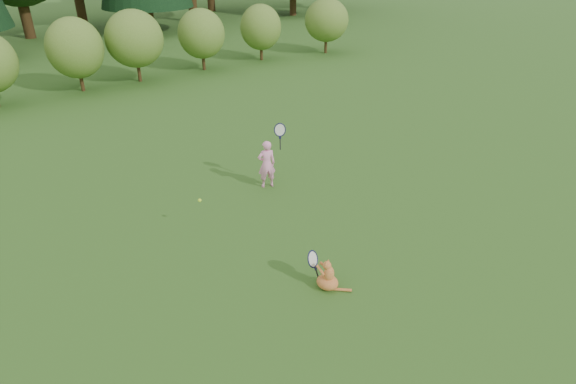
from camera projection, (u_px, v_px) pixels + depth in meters
ground at (306, 241)px, 9.43m from camera, size 100.00×100.00×0.00m
shrub_row at (70, 57)px, 17.58m from camera, size 28.00×3.00×2.80m
child at (267, 163)px, 11.23m from camera, size 0.68×0.47×1.74m
cat at (327, 274)px, 8.06m from camera, size 0.50×0.81×0.74m
tennis_ball at (200, 200)px, 9.44m from camera, size 0.07×0.07×0.07m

